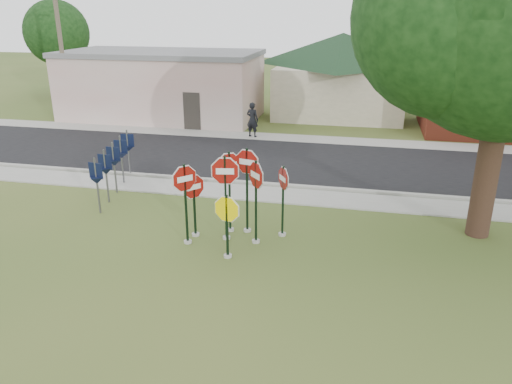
% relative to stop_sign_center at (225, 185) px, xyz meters
% --- Properties ---
extents(ground, '(120.00, 120.00, 0.00)m').
position_rel_stop_sign_center_xyz_m(ground, '(0.14, -1.46, -1.77)').
color(ground, '#39521F').
rests_on(ground, ground).
extents(sidewalk_near, '(60.00, 1.60, 0.06)m').
position_rel_stop_sign_center_xyz_m(sidewalk_near, '(0.14, 4.04, -1.74)').
color(sidewalk_near, gray).
rests_on(sidewalk_near, ground).
extents(road, '(60.00, 7.00, 0.04)m').
position_rel_stop_sign_center_xyz_m(road, '(0.14, 8.54, -1.75)').
color(road, black).
rests_on(road, ground).
extents(sidewalk_far, '(60.00, 1.60, 0.06)m').
position_rel_stop_sign_center_xyz_m(sidewalk_far, '(0.14, 12.84, -1.74)').
color(sidewalk_far, gray).
rests_on(sidewalk_far, ground).
extents(curb, '(60.00, 0.20, 0.14)m').
position_rel_stop_sign_center_xyz_m(curb, '(0.14, 5.04, -1.70)').
color(curb, gray).
rests_on(curb, ground).
extents(stop_sign_center, '(1.15, 0.24, 2.79)m').
position_rel_stop_sign_center_xyz_m(stop_sign_center, '(0.00, 0.00, 0.00)').
color(stop_sign_center, '#A19E96').
rests_on(stop_sign_center, ground).
extents(stop_sign_yellow, '(1.04, 0.24, 2.01)m').
position_rel_stop_sign_center_xyz_m(stop_sign_yellow, '(0.37, -1.16, -0.60)').
color(stop_sign_yellow, '#A19E96').
rests_on(stop_sign_yellow, ground).
extents(stop_sign_left, '(0.72, 0.84, 2.61)m').
position_rel_stop_sign_center_xyz_m(stop_sign_left, '(-1.07, -0.54, -0.14)').
color(stop_sign_left, '#A19E96').
rests_on(stop_sign_left, ground).
extents(stop_sign_right, '(0.75, 0.85, 2.72)m').
position_rel_stop_sign_center_xyz_m(stop_sign_right, '(0.95, -0.05, -0.06)').
color(stop_sign_right, '#A19E96').
rests_on(stop_sign_right, ground).
extents(stop_sign_back_right, '(1.05, 0.28, 2.86)m').
position_rel_stop_sign_center_xyz_m(stop_sign_back_right, '(0.50, 0.67, 0.04)').
color(stop_sign_back_right, '#A19E96').
rests_on(stop_sign_back_right, ground).
extents(stop_sign_back_left, '(0.87, 0.60, 2.74)m').
position_rel_stop_sign_center_xyz_m(stop_sign_back_left, '(-0.04, 0.59, -0.06)').
color(stop_sign_back_left, '#A19E96').
rests_on(stop_sign_back_left, ground).
extents(stop_sign_far_right, '(0.54, 0.83, 2.38)m').
position_rel_stop_sign_center_xyz_m(stop_sign_far_right, '(1.65, 0.61, -0.33)').
color(stop_sign_far_right, '#A19E96').
rests_on(stop_sign_far_right, ground).
extents(stop_sign_far_left, '(0.65, 0.84, 2.15)m').
position_rel_stop_sign_center_xyz_m(stop_sign_far_left, '(-1.01, 0.01, -0.49)').
color(stop_sign_far_left, '#A19E96').
rests_on(stop_sign_far_left, ground).
extents(route_sign_row, '(1.43, 4.63, 2.00)m').
position_rel_stop_sign_center_xyz_m(route_sign_row, '(-5.26, 3.04, -0.55)').
color(route_sign_row, '#59595E').
rests_on(route_sign_row, ground).
extents(building_stucco, '(12.20, 6.20, 4.20)m').
position_rel_stop_sign_center_xyz_m(building_stucco, '(-8.86, 16.53, 0.38)').
color(building_stucco, silver).
rests_on(building_stucco, ground).
extents(building_house, '(11.60, 11.60, 6.20)m').
position_rel_stop_sign_center_xyz_m(building_house, '(2.14, 20.54, 1.87)').
color(building_house, beige).
rests_on(building_house, ground).
extents(utility_pole_near, '(2.20, 0.26, 9.50)m').
position_rel_stop_sign_center_xyz_m(utility_pole_near, '(-13.86, 13.74, 3.19)').
color(utility_pole_near, '#4F4434').
rests_on(utility_pole_near, ground).
extents(bg_tree_left, '(4.90, 4.90, 7.35)m').
position_rel_stop_sign_center_xyz_m(bg_tree_left, '(-19.86, 22.54, 3.10)').
color(bg_tree_left, black).
rests_on(bg_tree_left, ground).
extents(pedestrian, '(0.78, 0.61, 1.89)m').
position_rel_stop_sign_center_xyz_m(pedestrian, '(-2.08, 12.63, -0.77)').
color(pedestrian, black).
rests_on(pedestrian, sidewalk_far).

